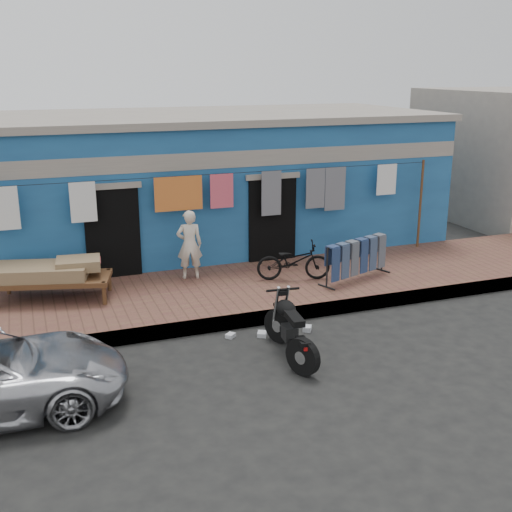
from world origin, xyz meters
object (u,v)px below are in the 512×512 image
(seated_person, at_px, (189,244))
(charpoy, at_px, (54,281))
(motorcycle, at_px, (291,328))
(bicycle, at_px, (293,257))
(jeans_rack, at_px, (356,259))

(seated_person, height_order, charpoy, seated_person)
(motorcycle, height_order, charpoy, motorcycle)
(bicycle, bearing_deg, jeans_rack, -92.37)
(charpoy, bearing_deg, bicycle, -6.01)
(seated_person, bearing_deg, charpoy, 15.99)
(seated_person, relative_size, motorcycle, 0.89)
(motorcycle, bearing_deg, charpoy, 140.60)
(seated_person, relative_size, jeans_rack, 0.79)
(seated_person, distance_m, jeans_rack, 3.40)
(bicycle, distance_m, motorcycle, 3.17)
(seated_person, bearing_deg, jeans_rack, 167.18)
(seated_person, xyz_separation_m, bicycle, (1.95, -0.83, -0.24))
(seated_person, bearing_deg, motorcycle, 108.71)
(motorcycle, bearing_deg, seated_person, 105.78)
(bicycle, relative_size, charpoy, 0.63)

